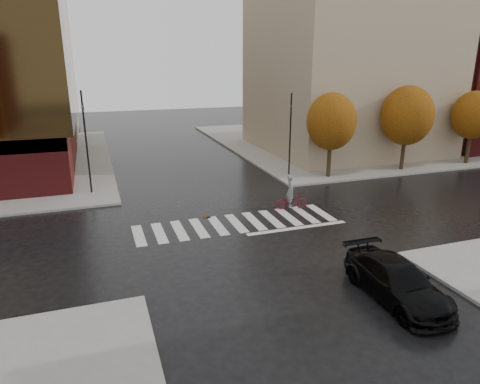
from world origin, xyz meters
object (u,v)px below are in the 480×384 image
(sedan, at_px, (396,281))
(cyclist, at_px, (291,197))
(traffic_light_nw, at_px, (86,137))
(fire_hydrant, at_px, (65,186))
(traffic_light_ne, at_px, (290,130))

(sedan, distance_m, cyclist, 10.92)
(cyclist, relative_size, traffic_light_nw, 0.32)
(traffic_light_nw, bearing_deg, cyclist, 67.19)
(fire_hydrant, bearing_deg, traffic_light_nw, -29.99)
(sedan, xyz_separation_m, traffic_light_nw, (-11.12, 18.17, 3.31))
(cyclist, relative_size, fire_hydrant, 3.29)
(sedan, bearing_deg, traffic_light_nw, 122.30)
(cyclist, distance_m, traffic_light_nw, 14.26)
(traffic_light_ne, bearing_deg, traffic_light_nw, 9.33)
(cyclist, xyz_separation_m, fire_hydrant, (-13.55, 8.27, -0.24))
(sedan, bearing_deg, traffic_light_ne, 78.46)
(traffic_light_nw, relative_size, traffic_light_ne, 1.09)
(traffic_light_nw, bearing_deg, sedan, 40.27)
(cyclist, xyz_separation_m, traffic_light_ne, (3.29, 7.27, 2.94))
(sedan, relative_size, fire_hydrant, 7.69)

